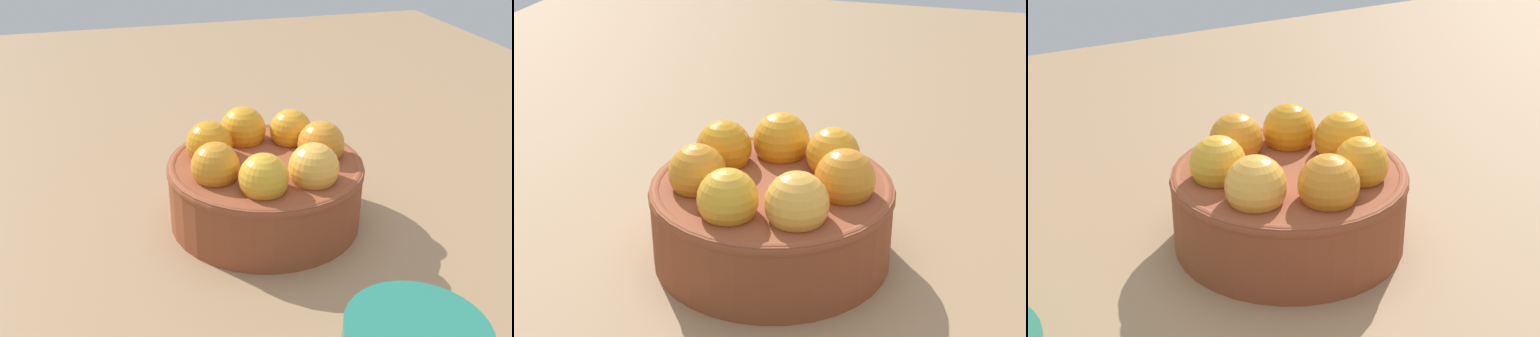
{
  "view_description": "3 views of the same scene",
  "coord_description": "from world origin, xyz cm",
  "views": [
    {
      "loc": [
        43.98,
        -12.75,
        28.27
      ],
      "look_at": [
        -1.13,
        -0.54,
        4.59
      ],
      "focal_mm": 41.24,
      "sensor_mm": 36.0,
      "label": 1
    },
    {
      "loc": [
        45.48,
        13.0,
        29.77
      ],
      "look_at": [
        -1.78,
        -0.65,
        6.0
      ],
      "focal_mm": 53.63,
      "sensor_mm": 36.0,
      "label": 2
    },
    {
      "loc": [
        24.78,
        41.83,
        28.98
      ],
      "look_at": [
        -0.43,
        -1.5,
        5.19
      ],
      "focal_mm": 52.79,
      "sensor_mm": 36.0,
      "label": 3
    }
  ],
  "objects": [
    {
      "name": "ground_plane",
      "position": [
        0.0,
        0.0,
        -1.66
      ],
      "size": [
        155.65,
        115.65,
        3.32
      ],
      "primitive_type": "cube",
      "color": "#997551"
    },
    {
      "name": "terracotta_bowl",
      "position": [
        -0.01,
        0.0,
        3.94
      ],
      "size": [
        17.19,
        17.19,
        8.94
      ],
      "color": "brown",
      "rests_on": "ground_plane"
    }
  ]
}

